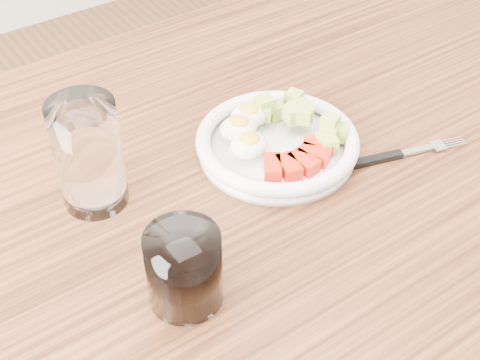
# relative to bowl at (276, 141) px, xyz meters

# --- Properties ---
(dining_table) EXTENTS (1.50, 0.90, 0.77)m
(dining_table) POSITION_rel_bowl_xyz_m (-0.08, -0.06, -0.12)
(dining_table) COLOR brown
(dining_table) RESTS_ON ground
(bowl) EXTENTS (0.21, 0.21, 0.05)m
(bowl) POSITION_rel_bowl_xyz_m (0.00, 0.00, 0.00)
(bowl) COLOR white
(bowl) RESTS_ON dining_table
(fork) EXTENTS (0.18, 0.06, 0.01)m
(fork) POSITION_rel_bowl_xyz_m (0.11, -0.09, -0.02)
(fork) COLOR black
(fork) RESTS_ON dining_table
(water_glass) EXTENTS (0.08, 0.08, 0.14)m
(water_glass) POSITION_rel_bowl_xyz_m (-0.23, 0.05, 0.05)
(water_glass) COLOR white
(water_glass) RESTS_ON dining_table
(coffee_glass) EXTENTS (0.08, 0.08, 0.09)m
(coffee_glass) POSITION_rel_bowl_xyz_m (-0.22, -0.14, 0.02)
(coffee_glass) COLOR white
(coffee_glass) RESTS_ON dining_table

